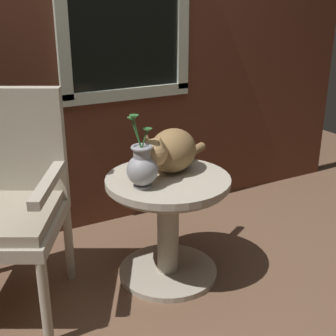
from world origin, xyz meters
TOP-DOWN VIEW (x-y plane):
  - ground_plane at (0.00, 0.00)m, footprint 6.00×6.00m
  - back_wall at (0.01, 0.89)m, footprint 4.00×0.07m
  - wicker_side_table at (0.18, 0.15)m, footprint 0.62×0.62m
  - wicker_chair at (-0.58, 0.33)m, footprint 0.73×0.73m
  - cat at (0.22, 0.20)m, footprint 0.50×0.34m
  - pewter_vase_with_ivy at (0.02, 0.10)m, footprint 0.15×0.15m

SIDE VIEW (x-z plane):
  - ground_plane at x=0.00m, z-range 0.00..0.00m
  - wicker_side_table at x=0.18m, z-range 0.09..0.64m
  - wicker_chair at x=-0.58m, z-range 0.04..1.05m
  - pewter_vase_with_ivy at x=0.02m, z-range 0.48..0.83m
  - cat at x=0.22m, z-range 0.55..0.78m
  - back_wall at x=0.01m, z-range 0.00..2.60m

